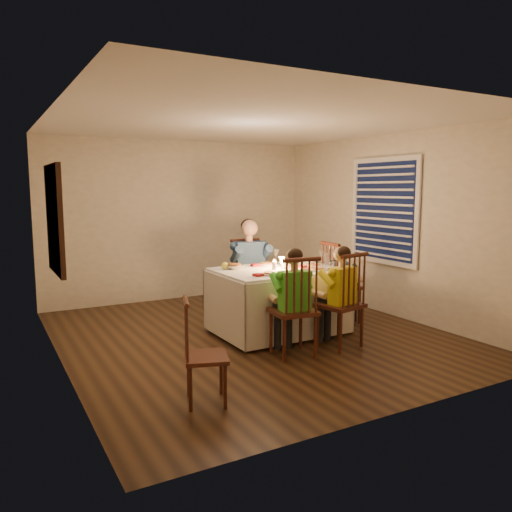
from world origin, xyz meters
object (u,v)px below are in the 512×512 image
chair_adult (250,317)px  serving_bowl (235,267)px  chair_near_right (339,346)px  child_teal (340,322)px  child_green (293,355)px  child_yellow (339,346)px  chair_end (340,322)px  adult (250,317)px  chair_extra (207,402)px  chair_near_left (293,355)px  dining_table (278,287)px

chair_adult → serving_bowl: bearing=-124.5°
chair_near_right → child_teal: 1.10m
child_green → child_yellow: size_ratio=1.01×
chair_end → adult: size_ratio=0.79×
chair_adult → chair_extra: bearing=-117.5°
adult → child_yellow: bearing=-72.0°
chair_near_left → serving_bowl: bearing=-74.9°
child_yellow → dining_table: bearing=-79.7°
chair_near_right → child_teal: chair_near_right is taller
chair_adult → chair_near_left: bearing=-93.8°
adult → child_teal: adult is taller
chair_end → chair_adult: bearing=54.5°
chair_end → child_green: (-1.34, -0.84, 0.00)m
chair_end → child_yellow: size_ratio=0.95×
dining_table → chair_adult: size_ratio=1.42×
chair_adult → child_teal: 1.28m
chair_near_left → adult: size_ratio=0.79×
chair_end → child_teal: bearing=0.0°
chair_end → child_yellow: bearing=144.6°
chair_end → child_teal: size_ratio=1.06×
chair_end → chair_extra: bearing=123.7°
dining_table → child_green: dining_table is taller
dining_table → chair_end: (1.02, 0.01, -0.58)m
chair_near_left → adult: bearing=-95.1°
chair_near_left → child_teal: size_ratio=1.06×
adult → dining_table: bearing=-84.1°
dining_table → chair_end: size_ratio=1.42×
chair_near_left → child_yellow: 0.64m
chair_end → chair_extra: 3.07m
child_green → serving_bowl: (-0.16, 1.10, 0.84)m
chair_near_right → chair_end: size_ratio=1.00×
chair_extra → adult: size_ratio=0.65×
chair_near_right → serving_bowl: size_ratio=5.41×
dining_table → child_green: size_ratio=1.33×
chair_near_left → chair_extra: bearing=34.1°
chair_adult → child_yellow: bearing=-72.0°
chair_extra → child_teal: size_ratio=0.87×
chair_near_left → child_green: child_green is taller
chair_extra → child_green: 1.49m
dining_table → adult: 1.01m
chair_near_left → child_yellow: (0.64, -0.01, 0.00)m
child_teal → adult: bearing=54.5°
dining_table → chair_extra: size_ratio=1.73×
child_green → serving_bowl: serving_bowl is taller
serving_bowl → dining_table: bearing=-29.5°
chair_extra → child_yellow: bearing=-52.5°
chair_near_left → child_teal: chair_near_left is taller
adult → child_teal: (0.98, -0.81, 0.00)m
chair_adult → child_teal: size_ratio=1.06×
child_yellow → child_green: bearing=-11.3°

